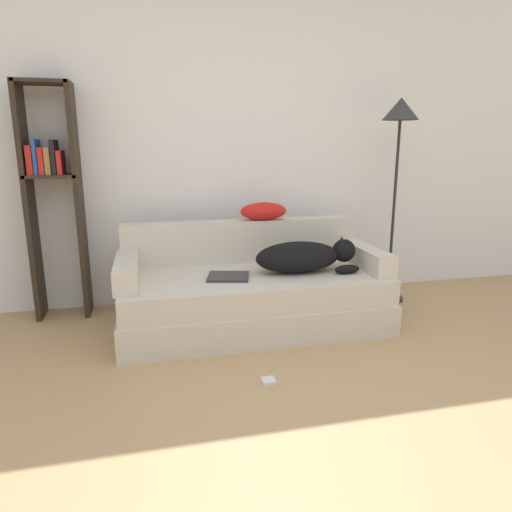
{
  "coord_description": "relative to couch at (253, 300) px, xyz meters",
  "views": [
    {
      "loc": [
        -0.73,
        -1.44,
        1.3
      ],
      "look_at": [
        -0.03,
        1.55,
        0.55
      ],
      "focal_mm": 32.0,
      "sensor_mm": 36.0,
      "label": 1
    }
  ],
  "objects": [
    {
      "name": "bookshelf",
      "position": [
        -1.39,
        0.56,
        0.79
      ],
      "size": [
        0.38,
        0.26,
        1.74
      ],
      "color": "#2D2319",
      "rests_on": "ground_plane"
    },
    {
      "name": "laptop",
      "position": [
        -0.19,
        -0.08,
        0.21
      ],
      "size": [
        0.33,
        0.3,
        0.02
      ],
      "rotation": [
        0.0,
        0.0,
        -0.25
      ],
      "color": "#2D2D30",
      "rests_on": "couch"
    },
    {
      "name": "dog",
      "position": [
        0.37,
        -0.05,
        0.32
      ],
      "size": [
        0.75,
        0.3,
        0.24
      ],
      "color": "black",
      "rests_on": "couch"
    },
    {
      "name": "wall_back",
      "position": [
        0.03,
        0.74,
        1.15
      ],
      "size": [
        8.17,
        0.06,
        2.7
      ],
      "color": "white",
      "rests_on": "ground_plane"
    },
    {
      "name": "ground_plane",
      "position": [
        0.03,
        -1.65,
        -0.2
      ],
      "size": [
        20.0,
        20.0,
        0.0
      ],
      "primitive_type": "plane",
      "color": "tan"
    },
    {
      "name": "couch_arm_right",
      "position": [
        0.87,
        -0.01,
        0.28
      ],
      "size": [
        0.15,
        0.71,
        0.15
      ],
      "color": "beige",
      "rests_on": "couch"
    },
    {
      "name": "couch_backrest",
      "position": [
        0.0,
        0.38,
        0.37
      ],
      "size": [
        1.86,
        0.15,
        0.33
      ],
      "color": "beige",
      "rests_on": "couch"
    },
    {
      "name": "throw_pillow",
      "position": [
        0.17,
        0.36,
        0.6
      ],
      "size": [
        0.37,
        0.19,
        0.14
      ],
      "color": "red",
      "rests_on": "couch_backrest"
    },
    {
      "name": "floor_lamp",
      "position": [
        1.27,
        0.31,
        1.19
      ],
      "size": [
        0.28,
        0.28,
        1.67
      ],
      "color": "#232326",
      "rests_on": "ground_plane"
    },
    {
      "name": "couch_arm_left",
      "position": [
        -0.87,
        -0.01,
        0.28
      ],
      "size": [
        0.15,
        0.71,
        0.15
      ],
      "color": "beige",
      "rests_on": "couch"
    },
    {
      "name": "power_adapter",
      "position": [
        -0.11,
        -0.85,
        -0.18
      ],
      "size": [
        0.07,
        0.07,
        0.03
      ],
      "color": "silver",
      "rests_on": "ground_plane"
    },
    {
      "name": "couch",
      "position": [
        0.0,
        0.0,
        0.0
      ],
      "size": [
        1.9,
        0.9,
        0.4
      ],
      "color": "beige",
      "rests_on": "ground_plane"
    }
  ]
}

